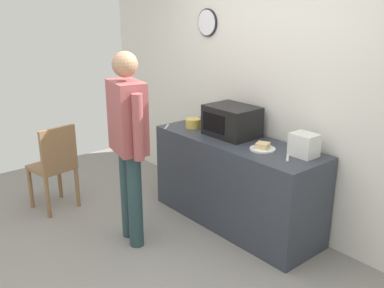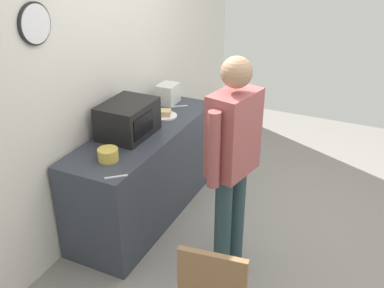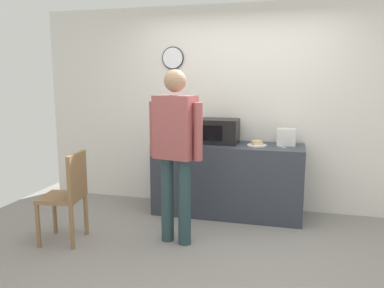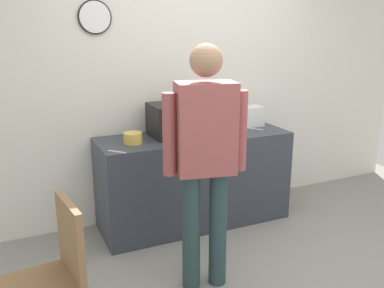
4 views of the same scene
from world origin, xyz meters
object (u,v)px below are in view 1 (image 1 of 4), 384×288
sandwich_plate (263,147)px  spoon_utensil (288,158)px  microwave (232,121)px  wooden_chair (55,164)px  fork_utensil (167,127)px  salad_bowl (193,123)px  person_standing (128,135)px  toaster (304,145)px

sandwich_plate → spoon_utensil: (0.29, -0.01, -0.02)m
microwave → wooden_chair: bearing=-134.6°
sandwich_plate → wooden_chair: size_ratio=0.25×
microwave → fork_utensil: size_ratio=2.94×
fork_utensil → wooden_chair: wooden_chair is taller
microwave → fork_utensil: bearing=-154.8°
salad_bowl → person_standing: person_standing is taller
toaster → fork_utensil: size_ratio=1.29×
salad_bowl → spoon_utensil: size_ratio=0.96×
spoon_utensil → wooden_chair: 2.44m
salad_bowl → toaster: 1.31m
toaster → fork_utensil: (-1.49, -0.36, -0.10)m
salad_bowl → wooden_chair: size_ratio=0.17×
fork_utensil → wooden_chair: (-0.64, -1.01, -0.36)m
spoon_utensil → person_standing: person_standing is taller
fork_utensil → person_standing: person_standing is taller
toaster → sandwich_plate: bearing=-156.9°
toaster → salad_bowl: bearing=-173.1°
salad_bowl → fork_utensil: size_ratio=0.96×
person_standing → wooden_chair: person_standing is taller
spoon_utensil → person_standing: 1.39m
wooden_chair → toaster: bearing=32.7°
sandwich_plate → toaster: bearing=23.1°
microwave → wooden_chair: 1.92m
toaster → wooden_chair: toaster is taller
toaster → person_standing: bearing=-133.8°
toaster → spoon_utensil: (-0.05, -0.15, -0.10)m
sandwich_plate → fork_utensil: 1.17m
sandwich_plate → fork_utensil: size_ratio=1.37×
wooden_chair → salad_bowl: bearing=55.4°
sandwich_plate → person_standing: person_standing is taller
toaster → wooden_chair: size_ratio=0.23×
spoon_utensil → wooden_chair: (-2.08, -1.21, -0.36)m
person_standing → wooden_chair: (-1.07, -0.27, -0.51)m
microwave → person_standing: size_ratio=0.28×
wooden_chair → sandwich_plate: bearing=34.3°
toaster → person_standing: 1.53m
sandwich_plate → salad_bowl: salad_bowl is taller
sandwich_plate → salad_bowl: (-0.96, -0.01, 0.03)m
salad_bowl → person_standing: size_ratio=0.09×
sandwich_plate → toaster: size_ratio=1.06×
microwave → sandwich_plate: bearing=-10.8°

